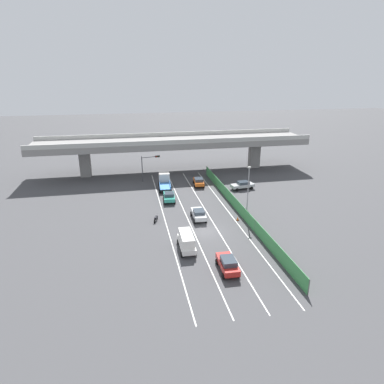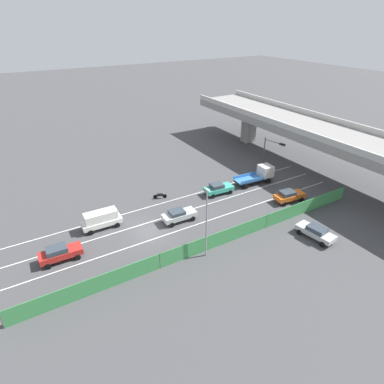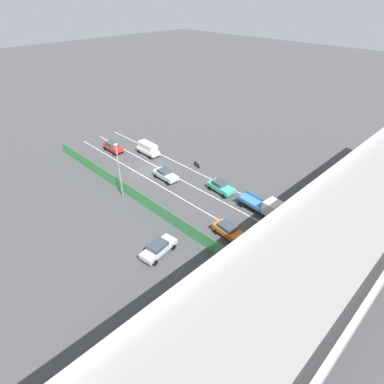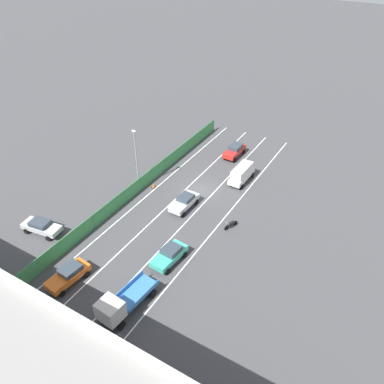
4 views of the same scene
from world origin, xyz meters
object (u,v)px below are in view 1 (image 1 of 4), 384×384
(flatbed_truck_blue, at_px, (164,181))
(street_lamp, at_px, (248,188))
(car_taxi_teal, at_px, (169,196))
(car_taxi_orange, at_px, (199,181))
(traffic_light, at_px, (149,163))
(car_van_white, at_px, (186,241))
(car_sedan_red, at_px, (228,264))
(parked_wagon_silver, at_px, (243,185))
(traffic_cone, at_px, (238,219))
(motorcycle, at_px, (156,218))
(car_sedan_silver, at_px, (199,214))

(flatbed_truck_blue, xyz_separation_m, street_lamp, (10.72, -16.97, 3.56))
(car_taxi_teal, relative_size, car_taxi_orange, 0.97)
(flatbed_truck_blue, xyz_separation_m, traffic_light, (-2.66, 4.38, 2.50))
(car_van_white, xyz_separation_m, street_lamp, (10.93, 8.02, 3.62))
(car_sedan_red, xyz_separation_m, traffic_light, (-6.13, 34.97, 2.88))
(parked_wagon_silver, relative_size, street_lamp, 0.57)
(car_taxi_orange, bearing_deg, traffic_cone, -82.43)
(car_sedan_red, xyz_separation_m, street_lamp, (7.24, 13.62, 3.94))
(car_sedan_red, xyz_separation_m, traffic_cone, (5.53, 12.77, -0.67))
(car_sedan_red, relative_size, parked_wagon_silver, 0.94)
(street_lamp, height_order, traffic_cone, street_lamp)
(car_taxi_orange, bearing_deg, motorcycle, -123.29)
(traffic_cone, bearing_deg, car_sedan_silver, 164.19)
(car_sedan_silver, height_order, car_sedan_red, car_sedan_red)
(car_sedan_silver, height_order, motorcycle, car_sedan_silver)
(car_sedan_red, relative_size, street_lamp, 0.54)
(car_van_white, bearing_deg, car_sedan_silver, 68.39)
(traffic_light, bearing_deg, flatbed_truck_blue, -58.77)
(car_taxi_orange, height_order, parked_wagon_silver, car_taxi_orange)
(car_taxi_orange, height_order, flatbed_truck_blue, flatbed_truck_blue)
(car_taxi_teal, height_order, car_van_white, car_van_white)
(motorcycle, relative_size, street_lamp, 0.23)
(flatbed_truck_blue, bearing_deg, car_van_white, -90.48)
(car_taxi_orange, xyz_separation_m, motorcycle, (-9.93, -15.12, -0.45))
(motorcycle, bearing_deg, car_sedan_silver, -4.28)
(traffic_light, bearing_deg, traffic_cone, -62.27)
(flatbed_truck_blue, height_order, traffic_light, traffic_light)
(parked_wagon_silver, xyz_separation_m, street_lamp, (-3.86, -12.70, 4.01))
(car_taxi_orange, relative_size, traffic_light, 0.84)
(car_taxi_teal, height_order, car_sedan_red, car_sedan_red)
(car_sedan_red, bearing_deg, car_taxi_orange, 83.82)
(car_taxi_orange, bearing_deg, car_sedan_red, -96.18)
(parked_wagon_silver, distance_m, street_lamp, 13.86)
(traffic_light, bearing_deg, car_sedan_silver, -73.91)
(car_sedan_silver, xyz_separation_m, motorcycle, (-6.48, 0.49, -0.42))
(car_sedan_silver, xyz_separation_m, flatbed_truck_blue, (-3.28, 16.19, 0.43))
(car_sedan_silver, relative_size, street_lamp, 0.54)
(car_van_white, distance_m, traffic_cone, 11.72)
(street_lamp, bearing_deg, traffic_cone, -153.66)
(car_van_white, height_order, street_lamp, street_lamp)
(car_taxi_orange, distance_m, flatbed_truck_blue, 6.76)
(traffic_cone, bearing_deg, parked_wagon_silver, 67.65)
(car_taxi_orange, height_order, motorcycle, car_taxi_orange)
(motorcycle, height_order, traffic_cone, motorcycle)
(street_lamp, bearing_deg, parked_wagon_silver, 73.10)
(car_sedan_silver, bearing_deg, car_sedan_red, -89.20)
(flatbed_truck_blue, bearing_deg, traffic_light, 121.23)
(car_sedan_silver, xyz_separation_m, street_lamp, (7.44, -0.78, 4.00))
(car_taxi_teal, height_order, motorcycle, car_taxi_teal)
(car_sedan_silver, relative_size, car_taxi_orange, 0.98)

